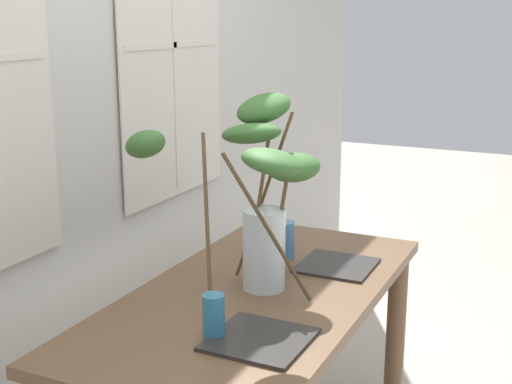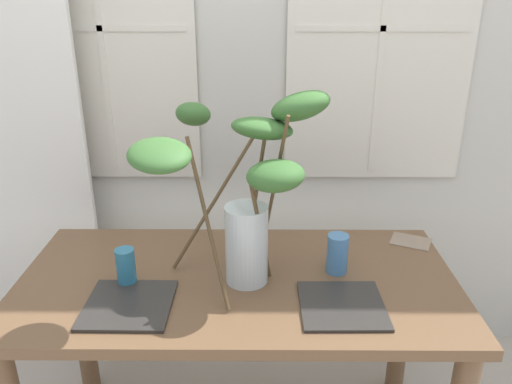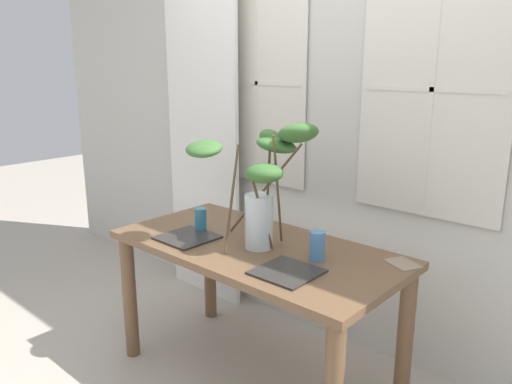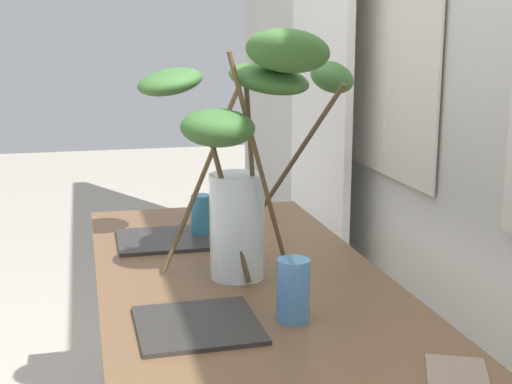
# 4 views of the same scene
# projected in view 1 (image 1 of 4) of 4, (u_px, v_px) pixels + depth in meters

# --- Properties ---
(back_wall_with_windows) EXTENTS (5.79, 0.14, 3.04)m
(back_wall_with_windows) POSITION_uv_depth(u_px,v_px,m) (69.00, 60.00, 2.48)
(back_wall_with_windows) COLOR beige
(back_wall_with_windows) RESTS_ON ground
(dining_table) EXTENTS (1.51, 0.75, 0.78)m
(dining_table) POSITION_uv_depth(u_px,v_px,m) (256.00, 327.00, 2.40)
(dining_table) COLOR brown
(dining_table) RESTS_ON ground
(vase_with_branches) EXTENTS (0.67, 0.68, 0.67)m
(vase_with_branches) POSITION_uv_depth(u_px,v_px,m) (259.00, 183.00, 2.31)
(vase_with_branches) COLOR silver
(vase_with_branches) RESTS_ON dining_table
(drinking_glass_blue_left) EXTENTS (0.06, 0.06, 0.13)m
(drinking_glass_blue_left) POSITION_uv_depth(u_px,v_px,m) (214.00, 316.00, 2.01)
(drinking_glass_blue_left) COLOR teal
(drinking_glass_blue_left) RESTS_ON dining_table
(drinking_glass_blue_right) EXTENTS (0.07, 0.07, 0.14)m
(drinking_glass_blue_right) POSITION_uv_depth(u_px,v_px,m) (285.00, 240.00, 2.67)
(drinking_glass_blue_right) COLOR #4C84BC
(drinking_glass_blue_right) RESTS_ON dining_table
(plate_square_left) EXTENTS (0.27, 0.27, 0.01)m
(plate_square_left) POSITION_uv_depth(u_px,v_px,m) (260.00, 339.00, 2.00)
(plate_square_left) COLOR #2D2B28
(plate_square_left) RESTS_ON dining_table
(plate_square_right) EXTENTS (0.27, 0.27, 0.01)m
(plate_square_right) POSITION_uv_depth(u_px,v_px,m) (337.00, 265.00, 2.59)
(plate_square_right) COLOR #2D2B28
(plate_square_right) RESTS_ON dining_table
(napkin_folded) EXTENTS (0.18, 0.16, 0.00)m
(napkin_folded) POSITION_uv_depth(u_px,v_px,m) (267.00, 227.00, 3.07)
(napkin_folded) COLOR gray
(napkin_folded) RESTS_ON dining_table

